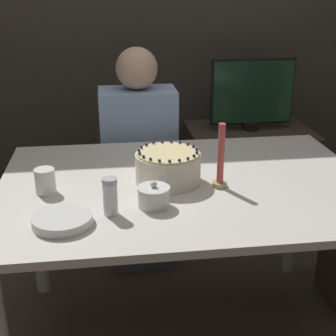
{
  "coord_description": "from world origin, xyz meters",
  "views": [
    {
      "loc": [
        -0.29,
        -1.68,
        1.52
      ],
      "look_at": [
        -0.07,
        0.01,
        0.84
      ],
      "focal_mm": 50.0,
      "sensor_mm": 36.0,
      "label": 1
    }
  ],
  "objects_px": {
    "candle": "(221,162)",
    "sugar_bowl": "(154,196)",
    "sugar_shaker": "(110,196)",
    "cake": "(168,167)",
    "tv_monitor": "(252,94)",
    "person_man_blue_shirt": "(139,173)"
  },
  "relations": [
    {
      "from": "candle",
      "to": "sugar_bowl",
      "type": "bearing_deg",
      "value": -153.52
    },
    {
      "from": "sugar_shaker",
      "to": "candle",
      "type": "height_order",
      "value": "candle"
    },
    {
      "from": "sugar_shaker",
      "to": "cake",
      "type": "bearing_deg",
      "value": 47.21
    },
    {
      "from": "cake",
      "to": "sugar_bowl",
      "type": "height_order",
      "value": "cake"
    },
    {
      "from": "cake",
      "to": "candle",
      "type": "bearing_deg",
      "value": -20.54
    },
    {
      "from": "candle",
      "to": "tv_monitor",
      "type": "distance_m",
      "value": 1.25
    },
    {
      "from": "tv_monitor",
      "to": "person_man_blue_shirt",
      "type": "bearing_deg",
      "value": -152.89
    },
    {
      "from": "sugar_bowl",
      "to": "tv_monitor",
      "type": "relative_size",
      "value": 0.22
    },
    {
      "from": "sugar_shaker",
      "to": "person_man_blue_shirt",
      "type": "relative_size",
      "value": 0.11
    },
    {
      "from": "cake",
      "to": "candle",
      "type": "xyz_separation_m",
      "value": [
        0.19,
        -0.07,
        0.04
      ]
    },
    {
      "from": "sugar_bowl",
      "to": "sugar_shaker",
      "type": "height_order",
      "value": "sugar_shaker"
    },
    {
      "from": "cake",
      "to": "tv_monitor",
      "type": "distance_m",
      "value": 1.27
    },
    {
      "from": "candle",
      "to": "sugar_shaker",
      "type": "bearing_deg",
      "value": -157.34
    },
    {
      "from": "cake",
      "to": "sugar_shaker",
      "type": "relative_size",
      "value": 1.93
    },
    {
      "from": "tv_monitor",
      "to": "cake",
      "type": "bearing_deg",
      "value": -121.87
    },
    {
      "from": "sugar_bowl",
      "to": "candle",
      "type": "xyz_separation_m",
      "value": [
        0.27,
        0.13,
        0.06
      ]
    },
    {
      "from": "cake",
      "to": "sugar_bowl",
      "type": "xyz_separation_m",
      "value": [
        -0.08,
        -0.21,
        -0.03
      ]
    },
    {
      "from": "sugar_bowl",
      "to": "person_man_blue_shirt",
      "type": "bearing_deg",
      "value": 89.28
    },
    {
      "from": "sugar_shaker",
      "to": "candle",
      "type": "relative_size",
      "value": 0.52
    },
    {
      "from": "cake",
      "to": "tv_monitor",
      "type": "height_order",
      "value": "tv_monitor"
    },
    {
      "from": "sugar_bowl",
      "to": "person_man_blue_shirt",
      "type": "relative_size",
      "value": 0.1
    },
    {
      "from": "sugar_bowl",
      "to": "person_man_blue_shirt",
      "type": "xyz_separation_m",
      "value": [
        0.01,
        0.91,
        -0.29
      ]
    }
  ]
}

